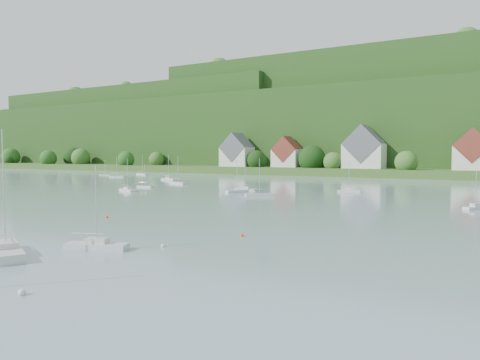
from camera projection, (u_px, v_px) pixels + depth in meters
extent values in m
cube|color=#345921|center=(359.00, 171.00, 199.67)|extent=(600.00, 60.00, 3.00)
cube|color=#183A12|center=(394.00, 135.00, 263.64)|extent=(620.00, 160.00, 40.00)
cube|color=#183A12|center=(173.00, 133.00, 324.62)|extent=(200.00, 120.00, 52.00)
cube|color=#183A12|center=(411.00, 120.00, 253.89)|extent=(240.00, 130.00, 60.00)
sphere|color=#2C5820|center=(81.00, 158.00, 268.38)|extent=(11.19, 11.19, 11.19)
sphere|color=#2C5820|center=(157.00, 160.00, 245.52)|extent=(8.61, 8.61, 8.61)
sphere|color=#215419|center=(126.00, 160.00, 241.74)|extent=(9.03, 9.03, 9.03)
sphere|color=#2C5820|center=(333.00, 162.00, 188.82)|extent=(8.19, 8.19, 8.19)
sphere|color=#2C5820|center=(241.00, 162.00, 213.10)|extent=(6.49, 6.49, 6.49)
sphere|color=#215419|center=(11.00, 157.00, 301.75)|extent=(11.94, 11.94, 11.94)
sphere|color=#2C5820|center=(479.00, 159.00, 169.32)|extent=(12.16, 12.16, 12.16)
sphere|color=#2C5820|center=(406.00, 162.00, 170.65)|extent=(8.73, 8.73, 8.73)
sphere|color=black|center=(256.00, 160.00, 208.86)|extent=(9.32, 9.32, 9.32)
sphere|color=black|center=(80.00, 159.00, 277.98)|extent=(9.50, 9.50, 9.50)
sphere|color=black|center=(73.00, 157.00, 278.71)|extent=(11.91, 11.91, 11.91)
sphere|color=#215419|center=(48.00, 158.00, 271.95)|extent=(9.91, 9.91, 9.91)
sphere|color=black|center=(9.00, 160.00, 298.13)|extent=(6.16, 6.16, 6.16)
sphere|color=black|center=(312.00, 159.00, 195.95)|extent=(11.92, 11.92, 11.92)
sphere|color=#2C5820|center=(180.00, 85.00, 280.75)|extent=(10.52, 10.52, 10.52)
sphere|color=#2C5820|center=(76.00, 96.00, 338.60)|extent=(13.75, 13.75, 13.75)
sphere|color=#215419|center=(257.00, 88.00, 293.22)|extent=(10.29, 10.29, 10.29)
sphere|color=black|center=(129.00, 97.00, 341.26)|extent=(10.31, 10.31, 10.31)
sphere|color=black|center=(120.00, 92.00, 312.39)|extent=(8.14, 8.14, 8.14)
sphere|color=#2C5820|center=(146.00, 97.00, 338.93)|extent=(7.15, 7.15, 7.15)
sphere|color=black|center=(80.00, 101.00, 367.64)|extent=(11.66, 11.66, 11.66)
sphere|color=black|center=(271.00, 84.00, 275.09)|extent=(7.18, 7.18, 7.18)
sphere|color=#2C5820|center=(127.00, 88.00, 293.76)|extent=(8.89, 8.89, 8.89)
sphere|color=#215419|center=(53.00, 97.00, 334.51)|extent=(7.77, 7.77, 7.77)
sphere|color=black|center=(122.00, 97.00, 339.20)|extent=(9.97, 9.97, 9.97)
sphere|color=#215419|center=(470.00, 50.00, 224.46)|extent=(12.83, 12.83, 12.83)
sphere|color=#2C5820|center=(310.00, 63.00, 252.66)|extent=(8.18, 8.18, 8.18)
sphere|color=#215419|center=(399.00, 66.00, 264.80)|extent=(12.73, 12.73, 12.73)
sphere|color=#2C5820|center=(467.00, 40.00, 204.00)|extent=(11.95, 11.95, 11.95)
sphere|color=#2C5820|center=(317.00, 74.00, 284.09)|extent=(7.07, 7.07, 7.07)
sphere|color=black|center=(377.00, 57.00, 235.60)|extent=(8.21, 8.21, 8.21)
sphere|color=#2C5820|center=(353.00, 67.00, 265.76)|extent=(12.24, 12.24, 12.24)
sphere|color=#2C5820|center=(220.00, 69.00, 274.66)|extent=(13.65, 13.65, 13.65)
sphere|color=#215419|center=(321.00, 99.00, 270.99)|extent=(12.01, 12.01, 12.01)
sphere|color=black|center=(387.00, 95.00, 261.74)|extent=(15.72, 15.72, 15.72)
sphere|color=#215419|center=(413.00, 95.00, 250.86)|extent=(10.54, 10.54, 10.54)
sphere|color=#215419|center=(161.00, 115.00, 378.52)|extent=(8.18, 8.18, 8.18)
sphere|color=black|center=(171.00, 113.00, 362.08)|extent=(8.74, 8.74, 8.74)
sphere|color=black|center=(137.00, 110.00, 351.58)|extent=(15.38, 15.38, 15.38)
cube|color=beige|center=(237.00, 157.00, 215.27)|extent=(14.00, 10.00, 9.00)
cube|color=#56565D|center=(237.00, 147.00, 215.01)|extent=(14.00, 10.40, 14.00)
cube|color=beige|center=(287.00, 158.00, 204.66)|extent=(12.00, 9.00, 8.00)
cube|color=maroon|center=(287.00, 149.00, 204.43)|extent=(12.00, 9.36, 12.00)
cube|color=beige|center=(364.00, 156.00, 186.42)|extent=(16.00, 11.00, 10.00)
cube|color=#56565D|center=(364.00, 144.00, 186.13)|extent=(16.00, 11.44, 16.00)
cube|color=beige|center=(473.00, 158.00, 164.92)|extent=(13.00, 10.00, 9.00)
cube|color=maroon|center=(473.00, 146.00, 164.66)|extent=(13.00, 10.40, 13.00)
cube|color=silver|center=(97.00, 246.00, 42.43)|extent=(6.08, 3.64, 0.59)
cube|color=silver|center=(97.00, 241.00, 42.40)|extent=(2.33, 1.81, 0.50)
cylinder|color=silver|center=(96.00, 204.00, 42.21)|extent=(0.10, 0.10, 7.35)
cylinder|color=silver|center=(88.00, 233.00, 42.50)|extent=(3.05, 1.23, 0.08)
cube|color=silver|center=(6.00, 251.00, 39.67)|extent=(8.33, 5.89, 0.82)
cube|color=silver|center=(5.00, 244.00, 39.63)|extent=(3.29, 2.77, 0.50)
cylinder|color=silver|center=(4.00, 188.00, 39.35)|extent=(0.10, 0.10, 10.27)
cylinder|color=silver|center=(4.00, 234.00, 40.63)|extent=(4.03, 2.19, 0.08)
sphere|color=silver|center=(22.00, 295.00, 28.74)|extent=(0.51, 0.51, 0.51)
sphere|color=#EF470E|center=(242.00, 237.00, 49.06)|extent=(0.39, 0.39, 0.39)
sphere|color=#EF470E|center=(107.00, 218.00, 63.33)|extent=(0.39, 0.39, 0.39)
sphere|color=silver|center=(163.00, 247.00, 43.53)|extent=(0.40, 0.40, 0.40)
cube|color=silver|center=(259.00, 195.00, 95.55)|extent=(5.61, 5.09, 0.59)
cylinder|color=silver|center=(259.00, 176.00, 95.31)|extent=(0.10, 0.10, 7.42)
cylinder|color=silver|center=(255.00, 189.00, 95.32)|extent=(2.55, 2.16, 0.08)
cube|color=silver|center=(169.00, 179.00, 154.71)|extent=(6.69, 3.16, 0.65)
cube|color=silver|center=(169.00, 177.00, 154.67)|extent=(2.48, 1.72, 0.50)
cylinder|color=silver|center=(169.00, 166.00, 154.45)|extent=(0.10, 0.10, 8.06)
cylinder|color=silver|center=(167.00, 175.00, 155.28)|extent=(3.48, 0.85, 0.08)
cube|color=silver|center=(105.00, 175.00, 187.61)|extent=(4.86, 3.15, 0.47)
cylinder|color=silver|center=(105.00, 167.00, 187.43)|extent=(0.10, 0.10, 5.92)
cylinder|color=silver|center=(103.00, 172.00, 187.62)|extent=(2.41, 1.14, 0.08)
cube|color=silver|center=(476.00, 208.00, 73.23)|extent=(3.72, 4.62, 0.47)
cube|color=silver|center=(476.00, 205.00, 73.20)|extent=(1.68, 1.87, 0.50)
cylinder|color=silver|center=(476.00, 188.00, 73.04)|extent=(0.10, 0.10, 5.86)
cylinder|color=silver|center=(473.00, 201.00, 72.85)|extent=(1.51, 2.18, 0.08)
cube|color=silver|center=(145.00, 187.00, 120.59)|extent=(4.72, 1.59, 0.46)
cylinder|color=silver|center=(145.00, 175.00, 120.41)|extent=(0.10, 0.10, 5.81)
cylinder|color=silver|center=(143.00, 182.00, 120.83)|extent=(2.56, 0.24, 0.08)
cube|color=silver|center=(237.00, 191.00, 105.09)|extent=(4.05, 5.65, 0.56)
cylinder|color=silver|center=(237.00, 175.00, 104.87)|extent=(0.10, 0.10, 6.98)
cylinder|color=silver|center=(234.00, 186.00, 104.59)|extent=(1.54, 2.73, 0.08)
cube|color=silver|center=(245.00, 189.00, 110.60)|extent=(5.31, 2.41, 0.51)
cube|color=silver|center=(245.00, 187.00, 110.58)|extent=(1.96, 1.34, 0.50)
cylinder|color=silver|center=(245.00, 175.00, 110.40)|extent=(0.10, 0.10, 6.41)
cylinder|color=silver|center=(242.00, 185.00, 110.78)|extent=(2.78, 0.63, 0.08)
cube|color=silver|center=(117.00, 176.00, 173.82)|extent=(6.12, 3.70, 0.59)
cylinder|color=silver|center=(117.00, 166.00, 173.59)|extent=(0.10, 0.10, 7.40)
cylinder|color=silver|center=(115.00, 173.00, 173.88)|extent=(3.06, 1.26, 0.08)
cube|color=silver|center=(178.00, 183.00, 134.46)|extent=(6.34, 2.92, 0.61)
cylinder|color=silver|center=(178.00, 169.00, 134.23)|extent=(0.10, 0.10, 7.64)
cylinder|color=silver|center=(176.00, 179.00, 135.00)|extent=(3.31, 0.76, 0.08)
cube|color=silver|center=(128.00, 190.00, 108.09)|extent=(6.07, 3.45, 0.59)
cube|color=silver|center=(128.00, 188.00, 108.06)|extent=(2.31, 1.75, 0.50)
cylinder|color=silver|center=(127.00, 174.00, 107.87)|extent=(0.10, 0.10, 7.32)
cylinder|color=silver|center=(126.00, 185.00, 108.68)|extent=(3.07, 1.12, 0.08)
cube|color=silver|center=(349.00, 191.00, 105.51)|extent=(5.39, 2.76, 0.52)
cube|color=silver|center=(349.00, 189.00, 105.48)|extent=(2.02, 1.46, 0.50)
cylinder|color=silver|center=(349.00, 176.00, 105.31)|extent=(0.10, 0.10, 6.48)
cylinder|color=silver|center=(345.00, 186.00, 105.64)|extent=(2.77, 0.83, 0.08)
cube|color=silver|center=(142.00, 174.00, 193.50)|extent=(6.53, 2.85, 0.63)
cylinder|color=silver|center=(142.00, 164.00, 193.26)|extent=(0.10, 0.10, 7.90)
cylinder|color=silver|center=(141.00, 171.00, 194.04)|extent=(3.44, 0.69, 0.08)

